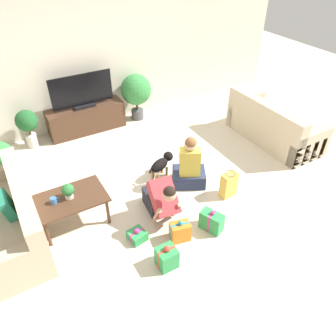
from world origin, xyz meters
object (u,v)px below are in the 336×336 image
sofa_left (7,223)px  coffee_table (71,201)px  potted_plant_corner_left (0,159)px  person_kneeling (161,199)px  gift_box_a (137,235)px  tabletop_plant (68,191)px  potted_plant_back_right (136,91)px  person_sitting (189,168)px  potted_plant_back_left (27,124)px  gift_box_d (167,257)px  gift_box_b (180,231)px  sofa_right (273,126)px  gift_box_c (212,221)px  tv (82,93)px  dog (162,163)px  tv_console (87,119)px  mug (54,200)px  gift_bag_a (229,185)px

sofa_left → coffee_table: bearing=80.7°
potted_plant_corner_left → person_kneeling: size_ratio=0.94×
gift_box_a → tabletop_plant: bearing=130.8°
sofa_left → coffee_table: (0.83, -0.14, 0.12)m
potted_plant_back_right → tabletop_plant: (-2.13, -2.34, -0.05)m
person_sitting → tabletop_plant: size_ratio=4.07×
potted_plant_back_left → gift_box_d: bearing=-76.7°
coffee_table → potted_plant_corner_left: 1.57m
sofa_left → gift_box_b: bearing=59.6°
potted_plant_back_right → sofa_left: bearing=-143.2°
sofa_right → gift_box_b: bearing=113.7°
gift_box_c → gift_box_a: bearing=160.4°
tabletop_plant → potted_plant_back_left: bearing=92.1°
gift_box_c → tabletop_plant: tabletop_plant is taller
person_kneeling → potted_plant_back_right: bearing=77.6°
person_kneeling → gift_box_a: bearing=-149.4°
coffee_table → potted_plant_back_left: potted_plant_back_left is taller
gift_box_a → potted_plant_corner_left: bearing=121.5°
tv → gift_box_b: 3.48m
potted_plant_corner_left → coffee_table: bearing=-64.2°
gift_box_b → gift_box_c: 0.47m
gift_box_c → tabletop_plant: size_ratio=1.60×
gift_box_c → gift_box_d: gift_box_d is taller
dog → gift_box_a: 1.44m
coffee_table → gift_box_b: coffee_table is taller
person_kneeling → person_sitting: size_ratio=0.91×
sofa_left → dog: 2.43m
sofa_left → coffee_table: size_ratio=1.95×
sofa_left → tabletop_plant: size_ratio=8.30×
sofa_right → tv_console: 3.68m
gift_box_d → mug: bearing=127.1°
person_sitting → coffee_table: bearing=26.2°
sofa_left → sofa_right: same height
person_sitting → mug: (-2.08, 0.09, 0.18)m
tv → potted_plant_corner_left: 1.99m
sofa_left → potted_plant_back_right: 3.70m
person_sitting → potted_plant_back_right: bearing=-67.0°
gift_box_c → tv_console: bearing=99.6°
potted_plant_corner_left → sofa_left: bearing=-96.6°
sofa_right → tv: tv is taller
potted_plant_back_right → person_kneeling: bearing=-109.4°
dog → gift_box_d: (-0.83, -1.61, -0.11)m
potted_plant_back_right → person_sitting: 2.47m
potted_plant_back_right → gift_box_b: (-0.99, -3.36, -0.50)m
tv → gift_box_d: 3.76m
person_kneeling → person_sitting: bearing=36.4°
gift_box_d → mug: 1.66m
coffee_table → gift_bag_a: size_ratio=2.18×
gift_bag_a → tabletop_plant: size_ratio=1.96×
gift_box_a → tv: bearing=82.9°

